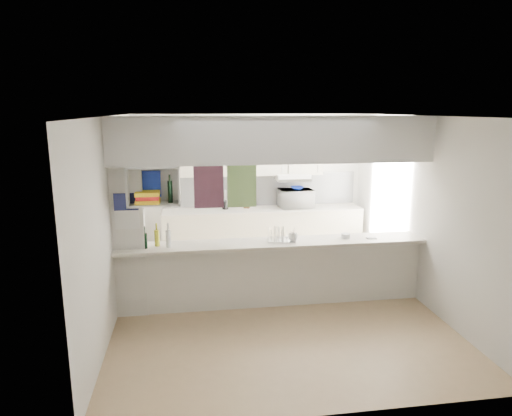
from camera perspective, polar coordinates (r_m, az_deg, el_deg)
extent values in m
plane|color=tan|center=(6.55, 2.10, -11.96)|extent=(4.80, 4.80, 0.00)
plane|color=white|center=(5.97, 2.30, 11.43)|extent=(4.80, 4.80, 0.00)
plane|color=silver|center=(8.46, -0.81, 2.84)|extent=(4.20, 0.00, 4.20)
plane|color=silver|center=(6.11, -17.56, -1.44)|extent=(0.00, 4.80, 4.80)
plane|color=silver|center=(6.83, 19.78, -0.18)|extent=(0.00, 4.80, 4.80)
cube|color=silver|center=(6.38, 2.13, -8.36)|extent=(4.20, 0.15, 0.88)
cube|color=beige|center=(6.23, 2.17, -4.40)|extent=(4.20, 0.50, 0.04)
cube|color=white|center=(5.98, 2.28, 8.55)|extent=(4.20, 0.50, 0.60)
cube|color=silver|center=(6.08, -15.70, -1.38)|extent=(0.40, 0.18, 2.60)
cube|color=#191E4C|center=(5.94, -15.94, 0.75)|extent=(0.30, 0.01, 0.22)
cube|color=white|center=(5.98, -15.82, -1.41)|extent=(0.30, 0.01, 0.24)
cube|color=#311629|center=(6.18, -5.94, 2.82)|extent=(0.40, 0.02, 0.62)
cube|color=#1C826D|center=(6.21, -1.78, 2.93)|extent=(0.40, 0.02, 0.62)
cube|color=white|center=(5.90, -12.56, 0.49)|extent=(0.65, 0.35, 0.02)
cube|color=white|center=(5.83, -12.78, 5.07)|extent=(0.65, 0.35, 0.02)
cube|color=white|center=(6.02, -12.56, 3.02)|extent=(0.65, 0.02, 0.50)
cube|color=white|center=(5.89, -15.70, 2.66)|extent=(0.02, 0.35, 0.50)
cube|color=white|center=(5.84, -9.61, 2.87)|extent=(0.02, 0.35, 0.50)
cube|color=yellow|center=(5.90, -13.35, 0.82)|extent=(0.30, 0.24, 0.05)
cube|color=red|center=(5.89, -13.38, 1.30)|extent=(0.28, 0.22, 0.05)
cube|color=yellow|center=(5.88, -13.40, 1.78)|extent=(0.30, 0.24, 0.05)
cube|color=navy|center=(5.99, -13.06, 2.95)|extent=(0.26, 0.02, 0.34)
cylinder|color=black|center=(5.86, -10.68, 2.01)|extent=(0.06, 0.06, 0.28)
cube|color=beige|center=(8.38, 0.84, -3.21)|extent=(3.60, 0.60, 0.90)
cube|color=beige|center=(8.27, 0.85, -0.17)|extent=(3.60, 0.63, 0.03)
cube|color=silver|center=(8.48, 0.55, 2.32)|extent=(3.60, 0.03, 0.60)
cube|color=beige|center=(8.21, -0.66, 6.64)|extent=(2.62, 0.34, 0.72)
cube|color=white|center=(8.33, 4.54, 3.91)|extent=(0.60, 0.46, 0.12)
cube|color=silver|center=(8.11, 4.90, 3.43)|extent=(0.60, 0.02, 0.05)
imported|color=white|center=(8.36, 5.03, 1.19)|extent=(0.63, 0.45, 0.33)
imported|color=navy|center=(8.31, 5.14, 2.49)|extent=(0.24, 0.24, 0.06)
cube|color=silver|center=(6.29, 3.22, -3.99)|extent=(0.43, 0.35, 0.01)
cylinder|color=white|center=(6.26, 2.36, -3.09)|extent=(0.05, 0.19, 0.19)
cylinder|color=white|center=(6.26, 2.89, -3.09)|extent=(0.05, 0.19, 0.19)
cylinder|color=white|center=(6.26, 3.41, -3.09)|extent=(0.05, 0.19, 0.19)
imported|color=white|center=(6.22, 4.67, -3.63)|extent=(0.15, 0.15, 0.10)
cylinder|color=black|center=(6.08, -13.73, -4.01)|extent=(0.06, 0.06, 0.20)
cylinder|color=black|center=(6.04, -13.80, -2.67)|extent=(0.02, 0.02, 0.09)
cylinder|color=olive|center=(6.14, -12.27, -3.70)|extent=(0.06, 0.06, 0.22)
cylinder|color=olive|center=(6.10, -12.34, -2.30)|extent=(0.02, 0.02, 0.09)
cylinder|color=silver|center=(6.05, -10.90, -3.80)|extent=(0.06, 0.06, 0.23)
cylinder|color=silver|center=(6.01, -10.96, -2.32)|extent=(0.02, 0.02, 0.09)
cylinder|color=silver|center=(6.51, 11.16, -3.43)|extent=(0.13, 0.13, 0.06)
cube|color=black|center=(6.58, 14.23, -3.65)|extent=(0.14, 0.07, 0.01)
cylinder|color=black|center=(8.22, -3.87, 0.38)|extent=(0.11, 0.11, 0.15)
cube|color=brown|center=(8.28, -1.18, 0.64)|extent=(0.12, 0.11, 0.19)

